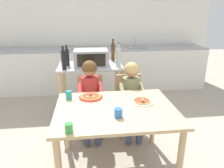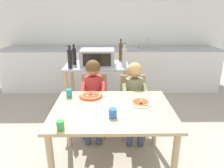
% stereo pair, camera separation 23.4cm
% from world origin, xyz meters
% --- Properties ---
extents(ground_plane, '(11.47, 11.47, 0.00)m').
position_xyz_m(ground_plane, '(0.00, 1.15, 0.00)').
color(ground_plane, '#A89E8C').
extents(back_wall_tiled, '(5.05, 0.14, 2.70)m').
position_xyz_m(back_wall_tiled, '(0.00, 2.93, 1.35)').
color(back_wall_tiled, white).
rests_on(back_wall_tiled, ground).
extents(kitchen_counter, '(4.55, 0.60, 1.10)m').
position_xyz_m(kitchen_counter, '(0.00, 2.52, 0.45)').
color(kitchen_counter, silver).
rests_on(kitchen_counter, ground).
extents(kitchen_island_cart, '(0.96, 0.62, 0.87)m').
position_xyz_m(kitchen_island_cart, '(-0.22, 1.23, 0.58)').
color(kitchen_island_cart, '#B7BABF').
rests_on(kitchen_island_cart, ground).
extents(toaster_oven, '(0.50, 0.37, 0.24)m').
position_xyz_m(toaster_oven, '(-0.20, 1.20, 0.99)').
color(toaster_oven, '#999BA0').
rests_on(toaster_oven, kitchen_island_cart).
extents(bottle_brown_beer, '(0.06, 0.06, 0.31)m').
position_xyz_m(bottle_brown_beer, '(-0.56, 1.23, 1.00)').
color(bottle_brown_beer, black).
rests_on(bottle_brown_beer, kitchen_island_cart).
extents(bottle_clear_vinegar, '(0.05, 0.05, 0.26)m').
position_xyz_m(bottle_clear_vinegar, '(-0.63, 1.36, 0.97)').
color(bottle_clear_vinegar, '#4C2D14').
rests_on(bottle_clear_vinegar, kitchen_island_cart).
extents(bottle_tall_green_wine, '(0.06, 0.06, 0.35)m').
position_xyz_m(bottle_tall_green_wine, '(0.16, 1.47, 1.02)').
color(bottle_tall_green_wine, '#4C2D14').
rests_on(bottle_tall_green_wine, kitchen_island_cart).
extents(bottle_dark_olive_oil, '(0.06, 0.06, 0.33)m').
position_xyz_m(bottle_dark_olive_oil, '(-0.58, 1.01, 1.01)').
color(bottle_dark_olive_oil, black).
rests_on(bottle_dark_olive_oil, kitchen_island_cart).
extents(bottle_slim_sauce, '(0.07, 0.07, 0.35)m').
position_xyz_m(bottle_slim_sauce, '(0.19, 1.08, 1.01)').
color(bottle_slim_sauce, '#ADB7B2').
rests_on(bottle_slim_sauce, kitchen_island_cart).
extents(dining_table, '(1.20, 0.92, 0.73)m').
position_xyz_m(dining_table, '(0.00, 0.00, 0.63)').
color(dining_table, tan).
rests_on(dining_table, ground).
extents(dining_chair_left, '(0.36, 0.36, 0.81)m').
position_xyz_m(dining_chair_left, '(-0.24, 0.76, 0.48)').
color(dining_chair_left, tan).
rests_on(dining_chair_left, ground).
extents(dining_chair_right, '(0.36, 0.36, 0.81)m').
position_xyz_m(dining_chair_right, '(0.29, 0.73, 0.48)').
color(dining_chair_right, tan).
rests_on(dining_chair_right, ground).
extents(child_in_red_shirt, '(0.32, 0.42, 1.04)m').
position_xyz_m(child_in_red_shirt, '(-0.24, 0.64, 0.67)').
color(child_in_red_shirt, '#424C6B').
rests_on(child_in_red_shirt, ground).
extents(child_in_olive_shirt, '(0.32, 0.42, 1.01)m').
position_xyz_m(child_in_olive_shirt, '(0.29, 0.61, 0.65)').
color(child_in_olive_shirt, '#424C6B').
rests_on(child_in_olive_shirt, ground).
extents(pizza_plate_red_rimmed, '(0.26, 0.26, 0.03)m').
position_xyz_m(pizza_plate_red_rimmed, '(-0.24, 0.30, 0.74)').
color(pizza_plate_red_rimmed, red).
rests_on(pizza_plate_red_rimmed, dining_table).
extents(pizza_plate_white, '(0.24, 0.24, 0.03)m').
position_xyz_m(pizza_plate_white, '(0.29, 0.10, 0.74)').
color(pizza_plate_white, white).
rests_on(pizza_plate_white, dining_table).
extents(drinking_cup_blue, '(0.08, 0.08, 0.08)m').
position_xyz_m(drinking_cup_blue, '(-0.00, -0.19, 0.77)').
color(drinking_cup_blue, blue).
rests_on(drinking_cup_blue, dining_table).
extents(drinking_cup_teal, '(0.07, 0.07, 0.09)m').
position_xyz_m(drinking_cup_teal, '(-0.48, 0.29, 0.77)').
color(drinking_cup_teal, teal).
rests_on(drinking_cup_teal, dining_table).
extents(drinking_cup_green, '(0.07, 0.07, 0.08)m').
position_xyz_m(drinking_cup_green, '(-0.43, -0.39, 0.77)').
color(drinking_cup_green, green).
rests_on(drinking_cup_green, dining_table).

